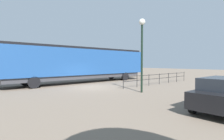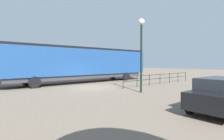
% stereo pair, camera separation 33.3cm
% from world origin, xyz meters
% --- Properties ---
extents(ground_plane, '(120.00, 120.00, 0.00)m').
position_xyz_m(ground_plane, '(0.00, 0.00, 0.00)').
color(ground_plane, '#756656').
extents(locomotive, '(3.18, 18.32, 4.14)m').
position_xyz_m(locomotive, '(-4.19, 1.83, 2.33)').
color(locomotive, navy).
rests_on(locomotive, ground_plane).
extents(parked_car_black, '(1.99, 4.54, 1.63)m').
position_xyz_m(parked_car_black, '(11.23, 0.03, 0.85)').
color(parked_car_black, black).
rests_on(parked_car_black, ground_plane).
extents(lamp_post, '(0.49, 0.49, 5.77)m').
position_xyz_m(lamp_post, '(5.05, 1.27, 4.01)').
color(lamp_post, black).
rests_on(lamp_post, ground_plane).
extents(platform_fence, '(0.05, 11.14, 1.17)m').
position_xyz_m(platform_fence, '(2.76, 7.02, 0.76)').
color(platform_fence, black).
rests_on(platform_fence, ground_plane).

